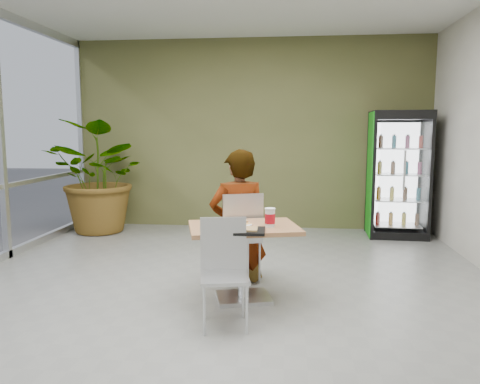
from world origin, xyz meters
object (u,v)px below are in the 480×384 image
(cafeteria_tray, at_px, (241,231))
(chair_near, at_px, (224,262))
(dining_table, at_px, (244,247))
(beverage_fridge, at_px, (398,174))
(seated_woman, at_px, (238,229))
(soda_cup, at_px, (270,218))
(chair_far, at_px, (241,230))
(potted_plant, at_px, (103,177))

(cafeteria_tray, bearing_deg, chair_near, -115.44)
(dining_table, height_order, beverage_fridge, beverage_fridge)
(seated_woman, distance_m, soda_cup, 0.77)
(seated_woman, bearing_deg, chair_near, 71.00)
(chair_far, height_order, cafeteria_tray, chair_far)
(cafeteria_tray, bearing_deg, potted_plant, 129.52)
(seated_woman, bearing_deg, potted_plant, -61.52)
(chair_near, bearing_deg, potted_plant, 115.12)
(chair_near, distance_m, beverage_fridge, 4.29)
(chair_far, bearing_deg, potted_plant, -61.74)
(seated_woman, relative_size, soda_cup, 9.75)
(beverage_fridge, bearing_deg, potted_plant, -174.69)
(beverage_fridge, bearing_deg, chair_near, -119.06)
(chair_far, height_order, seated_woman, seated_woman)
(chair_far, relative_size, chair_near, 1.09)
(dining_table, bearing_deg, chair_far, 98.75)
(chair_far, bearing_deg, seated_woman, -74.20)
(dining_table, distance_m, chair_far, 0.55)
(dining_table, xyz_separation_m, cafeteria_tray, (0.01, -0.30, 0.23))
(dining_table, height_order, soda_cup, soda_cup)
(chair_near, height_order, beverage_fridge, beverage_fridge)
(soda_cup, height_order, beverage_fridge, beverage_fridge)
(dining_table, distance_m, soda_cup, 0.40)
(chair_near, bearing_deg, dining_table, 67.32)
(soda_cup, bearing_deg, beverage_fridge, 58.77)
(beverage_fridge, bearing_deg, dining_table, -122.04)
(chair_near, relative_size, soda_cup, 5.05)
(soda_cup, bearing_deg, chair_far, 120.95)
(chair_far, height_order, beverage_fridge, beverage_fridge)
(seated_woman, distance_m, beverage_fridge, 3.37)
(chair_near, bearing_deg, beverage_fridge, 47.30)
(potted_plant, bearing_deg, chair_near, -53.99)
(chair_far, distance_m, seated_woman, 0.06)
(dining_table, relative_size, potted_plant, 0.65)
(chair_near, distance_m, potted_plant, 4.24)
(seated_woman, height_order, cafeteria_tray, seated_woman)
(chair_far, distance_m, chair_near, 1.10)
(cafeteria_tray, bearing_deg, dining_table, 91.24)
(soda_cup, xyz_separation_m, beverage_fridge, (1.88, 3.09, 0.15))
(chair_far, xyz_separation_m, soda_cup, (0.34, -0.57, 0.25))
(chair_far, bearing_deg, soda_cup, 101.83)
(dining_table, distance_m, chair_near, 0.57)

